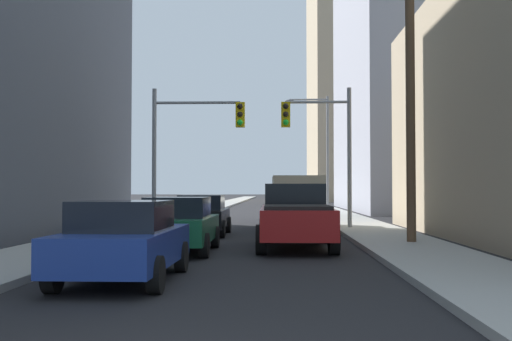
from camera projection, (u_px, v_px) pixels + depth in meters
name	position (u px, v px, depth m)	size (l,w,h in m)	color
sidewalk_left	(210.00, 208.00, 54.21)	(2.72, 160.00, 0.15)	#9E9E99
sidewalk_right	(320.00, 208.00, 53.88)	(2.72, 160.00, 0.15)	#9E9E99
pickup_truck_red	(295.00, 216.00, 17.90)	(2.20, 5.42, 1.90)	maroon
cargo_van_beige	(297.00, 200.00, 25.33)	(2.16, 5.24, 2.26)	#C6B793
sedan_blue	(124.00, 241.00, 11.36)	(1.95, 4.22, 1.52)	navy
sedan_green	(179.00, 224.00, 16.58)	(1.95, 4.21, 1.52)	#195938
sedan_black	(202.00, 215.00, 22.84)	(1.95, 4.21, 1.52)	black
sedan_navy	(289.00, 207.00, 33.10)	(1.95, 4.23, 1.52)	#141E4C
traffic_signal_near_left	(194.00, 134.00, 25.60)	(3.93, 0.44, 6.00)	gray
traffic_signal_near_right	(320.00, 135.00, 25.42)	(2.95, 0.44, 6.00)	gray
utility_pole_right	(410.00, 84.00, 18.48)	(2.20, 0.28, 9.32)	brown
street_lamp_right	(320.00, 143.00, 37.48)	(2.71, 0.32, 7.50)	gray
building_right_mid_block	(448.00, 68.00, 51.18)	(16.93, 24.80, 23.96)	#93939E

